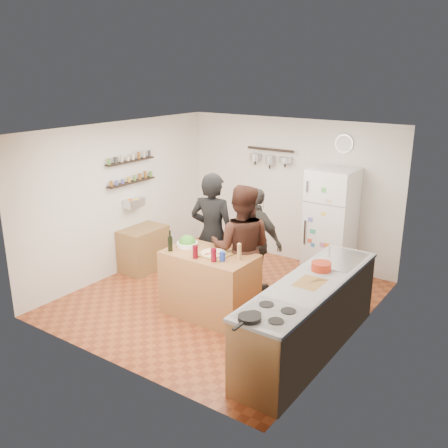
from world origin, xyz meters
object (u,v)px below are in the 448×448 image
Objects in this scene: person_center at (241,248)px; side_table at (144,249)px; wall_clock at (344,144)px; prep_island at (210,284)px; skillet at (249,318)px; person_left at (213,235)px; red_bowl at (321,266)px; fridge at (331,224)px; wine_bottle at (170,244)px; pepper_mill at (239,253)px; salt_canister at (222,256)px; person_back at (256,241)px; salad_bowl at (187,244)px; counter_run at (309,318)px.

person_center is 2.26× the size of side_table.
wall_clock is at bearing -128.53° from person_center.
prep_island is 1.99m from skillet.
person_left is 1.88m from red_bowl.
wall_clock is at bearing 90.00° from fridge.
wine_bottle is 3.26m from wall_clock.
pepper_mill is 1.66m from skillet.
prep_island is 2.40m from fridge.
skillet is at bearing -41.59° from prep_island.
wine_bottle is at bearing 18.28° from person_center.
person_back is (-0.18, 1.12, -0.16)m from salt_canister.
person_left is 2.35× the size of side_table.
fridge is at bearing 70.39° from prep_island.
skillet is (1.86, -1.33, 0.00)m from salad_bowl.
red_bowl is (1.86, -0.28, 0.03)m from person_left.
skillet is (0.99, -1.33, -0.06)m from pepper_mill.
prep_island is 0.66× the size of person_left.
salad_bowl is 2.34× the size of salt_canister.
person_center is at bearing -6.63° from side_table.
person_center is (-0.07, 0.56, -0.07)m from salt_canister.
red_bowl is at bearing 97.58° from counter_run.
person_center reaches higher than fridge.
person_center is 0.59m from person_back.
pepper_mill is at bearing 126.72° from skillet.
fridge is (0.67, 1.22, 0.09)m from person_back.
skillet is (1.44, -1.28, 0.49)m from prep_island.
skillet is at bearing -45.45° from salt_canister.
wall_clock is (1.29, 2.77, 1.14)m from wine_bottle.
person_back is 2.64m from skillet.
pepper_mill is at bearing -15.12° from side_table.
person_back is at bearing 142.74° from counter_run.
prep_island is at bearing 158.20° from salt_canister.
wine_bottle is at bearing -172.87° from salt_canister.
salad_bowl is 0.16× the size of person_left.
counter_run is at bearing -12.47° from side_table.
person_back is 2.15m from wall_clock.
person_center is at bearing -104.85° from wall_clock.
person_center is 7.74× the size of skillet.
fridge is at bearing 62.13° from wine_bottle.
fridge is at bearing 78.14° from salt_canister.
fridge is at bearing 100.51° from skillet.
wall_clock is at bearing -134.17° from person_left.
salad_bowl reaches higher than counter_run.
wall_clock is at bearing 107.25° from red_bowl.
person_back reaches higher than prep_island.
counter_run is (1.09, -0.13, -0.55)m from pepper_mill.
red_bowl is at bearing 161.09° from person_back.
side_table is at bearing 17.34° from person_back.
wine_bottle is at bearing 67.23° from person_left.
wine_bottle is 0.11× the size of fridge.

